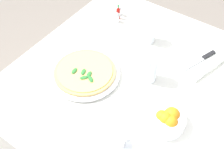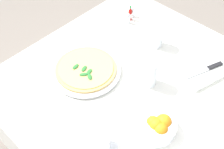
# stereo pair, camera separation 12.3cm
# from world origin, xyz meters

# --- Properties ---
(dining_table) EXTENTS (1.05, 1.05, 0.73)m
(dining_table) POSITION_xyz_m (0.00, 0.00, 0.59)
(dining_table) COLOR white
(dining_table) RESTS_ON ground_plane
(pizza_plate) EXTENTS (0.31, 0.31, 0.02)m
(pizza_plate) POSITION_xyz_m (0.11, -0.21, 0.74)
(pizza_plate) COLOR white
(pizza_plate) RESTS_ON dining_table
(pizza) EXTENTS (0.27, 0.27, 0.02)m
(pizza) POSITION_xyz_m (0.11, -0.21, 0.75)
(pizza) COLOR #DBAD60
(pizza) RESTS_ON pizza_plate
(coffee_cup_center_back) EXTENTS (0.13, 0.13, 0.06)m
(coffee_cup_center_back) POSITION_xyz_m (0.32, 0.09, 0.75)
(coffee_cup_center_back) COLOR white
(coffee_cup_center_back) RESTS_ON dining_table
(water_glass_back_corner) EXTENTS (0.07, 0.07, 0.11)m
(water_glass_back_corner) POSITION_xyz_m (-0.24, -0.10, 0.77)
(water_glass_back_corner) COLOR white
(water_glass_back_corner) RESTS_ON dining_table
(water_glass_near_left) EXTENTS (0.06, 0.06, 0.13)m
(water_glass_near_left) POSITION_xyz_m (-0.03, 0.03, 0.78)
(water_glass_near_left) COLOR white
(water_glass_near_left) RESTS_ON dining_table
(napkin_folded) EXTENTS (0.25, 0.19, 0.02)m
(napkin_folded) POSITION_xyz_m (-0.25, 0.17, 0.74)
(napkin_folded) COLOR white
(napkin_folded) RESTS_ON dining_table
(dinner_knife) EXTENTS (0.19, 0.09, 0.01)m
(dinner_knife) POSITION_xyz_m (-0.24, 0.17, 0.75)
(dinner_knife) COLOR silver
(dinner_knife) RESTS_ON napkin_folded
(citrus_bowl) EXTENTS (0.15, 0.15, 0.07)m
(citrus_bowl) POSITION_xyz_m (0.13, 0.20, 0.75)
(citrus_bowl) COLOR white
(citrus_bowl) RESTS_ON dining_table
(hot_sauce_bottle) EXTENTS (0.02, 0.02, 0.08)m
(hot_sauce_bottle) POSITION_xyz_m (-0.30, -0.32, 0.76)
(hot_sauce_bottle) COLOR #B7140F
(hot_sauce_bottle) RESTS_ON dining_table
(salt_shaker) EXTENTS (0.03, 0.03, 0.06)m
(salt_shaker) POSITION_xyz_m (-0.28, -0.31, 0.75)
(salt_shaker) COLOR white
(salt_shaker) RESTS_ON dining_table
(pepper_shaker) EXTENTS (0.03, 0.03, 0.06)m
(pepper_shaker) POSITION_xyz_m (-0.33, -0.33, 0.75)
(pepper_shaker) COLOR white
(pepper_shaker) RESTS_ON dining_table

